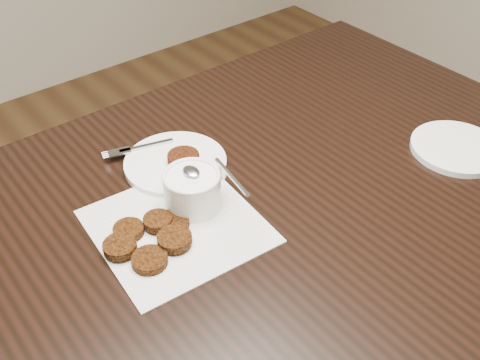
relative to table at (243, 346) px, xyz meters
name	(u,v)px	position (x,y,z in m)	size (l,w,h in m)	color
table	(243,346)	(0.00, 0.00, 0.00)	(1.44, 0.93, 0.75)	black
napkin	(177,226)	(-0.10, 0.05, 0.38)	(0.26, 0.26, 0.00)	white
sauce_ramekin	(191,175)	(-0.05, 0.08, 0.45)	(0.13, 0.13, 0.14)	white
patty_cluster	(159,233)	(-0.14, 0.05, 0.39)	(0.19, 0.19, 0.02)	#632F0D
plate_with_patty	(175,160)	(-0.01, 0.19, 0.39)	(0.19, 0.19, 0.03)	white
plate_empty	(457,148)	(0.45, -0.11, 0.38)	(0.18, 0.18, 0.01)	white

